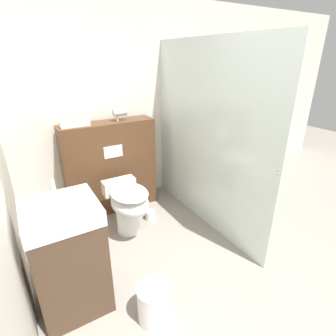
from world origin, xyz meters
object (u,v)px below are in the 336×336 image
hair_drier (120,112)px  waste_bin (155,303)px  sink_vanity (69,258)px  toilet (128,204)px

hair_drier → waste_bin: 2.03m
sink_vanity → waste_bin: (0.48, -0.44, -0.31)m
toilet → hair_drier: size_ratio=3.32×
toilet → hair_drier: bearing=70.4°
toilet → hair_drier: hair_drier is taller
toilet → waste_bin: bearing=-103.0°
sink_vanity → waste_bin: bearing=-42.5°
toilet → hair_drier: 1.07m
sink_vanity → toilet: bearing=40.6°
hair_drier → waste_bin: hair_drier is taller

